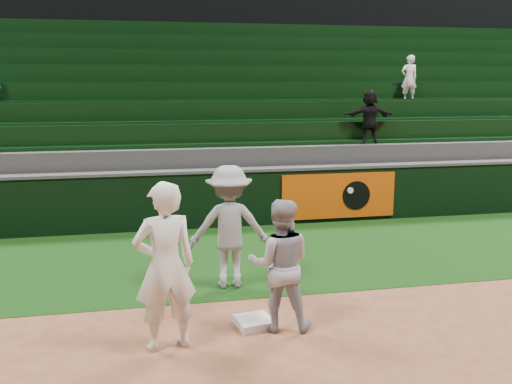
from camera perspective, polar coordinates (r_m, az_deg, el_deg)
ground at (r=7.52m, az=-0.71°, el=-13.30°), size 70.00×70.00×0.00m
foul_grass at (r=10.29m, az=-3.91°, el=-6.49°), size 36.00×4.20×0.01m
upper_deck at (r=24.38m, az=-8.96°, el=17.75°), size 40.00×12.00×12.00m
first_base at (r=7.52m, az=-0.21°, el=-12.86°), size 0.51×0.51×0.10m
first_baseman at (r=6.69m, az=-9.10°, el=-7.37°), size 0.81×0.62×2.00m
baserunner at (r=7.19m, az=2.42°, el=-7.28°), size 0.94×0.80×1.68m
base_coach at (r=8.61m, az=-2.69°, el=-3.49°), size 1.25×0.78×1.87m
field_wall at (r=12.25m, az=-5.23°, el=-0.61°), size 36.00×0.45×1.25m
stadium_seating at (r=15.81m, az=-6.95°, el=5.89°), size 36.00×5.95×4.85m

